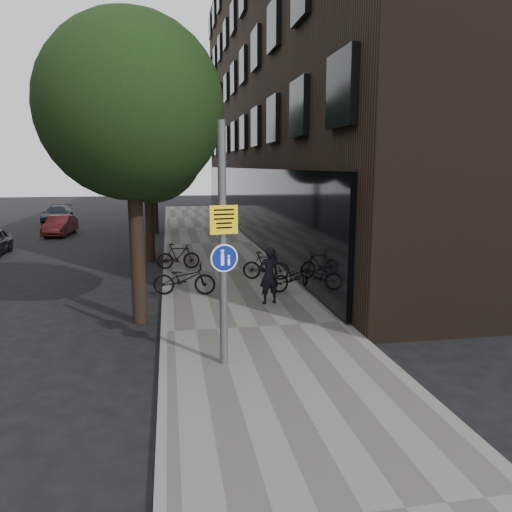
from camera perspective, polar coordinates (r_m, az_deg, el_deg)
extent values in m
plane|color=black|center=(9.11, 2.53, -15.34)|extent=(120.00, 120.00, 0.00)
cube|color=slate|center=(18.54, -3.37, -1.81)|extent=(4.50, 60.00, 0.12)
cube|color=slate|center=(18.43, -10.34, -2.02)|extent=(0.15, 60.00, 0.13)
cube|color=black|center=(32.13, 9.43, 19.22)|extent=(12.00, 40.00, 18.00)
cylinder|color=black|center=(12.76, -13.36, -0.56)|extent=(0.36, 0.36, 3.20)
sphere|color=black|center=(12.62, -14.09, 16.18)|extent=(4.40, 4.40, 4.40)
sphere|color=black|center=(13.33, -11.90, 11.62)|extent=(2.64, 2.64, 2.64)
cylinder|color=black|center=(21.16, -12.06, 3.71)|extent=(0.36, 0.36, 3.20)
sphere|color=black|center=(21.08, -12.45, 13.75)|extent=(5.00, 5.00, 5.00)
sphere|color=black|center=(21.82, -11.19, 11.04)|extent=(3.00, 3.00, 3.00)
cylinder|color=black|center=(30.12, -11.48, 5.63)|extent=(0.36, 0.36, 3.20)
sphere|color=black|center=(30.06, -11.73, 12.67)|extent=(5.00, 5.00, 5.00)
sphere|color=black|center=(30.82, -10.87, 10.78)|extent=(3.00, 3.00, 3.00)
cylinder|color=#595B5E|center=(9.41, -3.82, 1.09)|extent=(0.15, 0.15, 4.64)
cube|color=yellow|center=(9.35, -3.86, 4.21)|extent=(0.53, 0.13, 0.54)
cylinder|color=navy|center=(9.45, -3.81, -0.14)|extent=(0.47, 0.10, 0.47)
cylinder|color=white|center=(9.45, -3.81, -0.14)|extent=(0.53, 0.11, 0.54)
imported|color=black|center=(13.92, 1.50, -2.23)|extent=(0.65, 0.49, 1.61)
imported|color=black|center=(15.49, 4.51, -2.38)|extent=(1.73, 1.05, 0.86)
imported|color=black|center=(16.92, 1.13, -1.11)|extent=(1.65, 0.91, 0.95)
imported|color=black|center=(15.07, -8.20, -2.59)|extent=(1.93, 0.93, 0.98)
imported|color=black|center=(18.89, -8.88, -0.03)|extent=(1.60, 0.50, 0.96)
imported|color=maroon|center=(30.71, -21.48, 3.26)|extent=(1.48, 3.51, 1.13)
imported|color=#1B2330|center=(37.13, -21.75, 4.41)|extent=(1.87, 4.24, 1.21)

